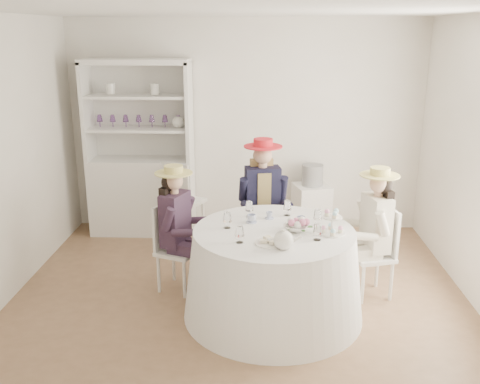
{
  "coord_description": "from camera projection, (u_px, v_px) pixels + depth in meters",
  "views": [
    {
      "loc": [
        0.19,
        -4.81,
        2.54
      ],
      "look_at": [
        0.0,
        0.1,
        1.05
      ],
      "focal_mm": 40.0,
      "sensor_mm": 36.0,
      "label": 1
    }
  ],
  "objects": [
    {
      "name": "spare_chair",
      "position": [
        181.0,
        198.0,
        6.67
      ],
      "size": [
        0.55,
        0.55,
        1.0
      ],
      "rotation": [
        0.0,
        0.0,
        2.67
      ],
      "color": "silver",
      "rests_on": "ground"
    },
    {
      "name": "guest_right",
      "position": [
        374.0,
        225.0,
        5.14
      ],
      "size": [
        0.53,
        0.5,
        1.31
      ],
      "rotation": [
        0.0,
        0.0,
        -1.31
      ],
      "color": "silver",
      "rests_on": "ground"
    },
    {
      "name": "teacup_b",
      "position": [
        269.0,
        216.0,
        5.04
      ],
      "size": [
        0.06,
        0.06,
        0.06
      ],
      "primitive_type": "imported",
      "rotation": [
        0.0,
        0.0,
        -0.03
      ],
      "color": "white",
      "rests_on": "tea_table"
    },
    {
      "name": "stemware_set",
      "position": [
        274.0,
        222.0,
        4.74
      ],
      "size": [
        0.9,
        0.9,
        0.15
      ],
      "color": "white",
      "rests_on": "tea_table"
    },
    {
      "name": "ground",
      "position": [
        240.0,
        295.0,
        5.34
      ],
      "size": [
        4.5,
        4.5,
        0.0
      ],
      "primitive_type": "plane",
      "color": "brown",
      "rests_on": "ground"
    },
    {
      "name": "guest_left",
      "position": [
        177.0,
        221.0,
        5.27
      ],
      "size": [
        0.54,
        0.49,
        1.3
      ],
      "rotation": [
        0.0,
        0.0,
        1.19
      ],
      "color": "silver",
      "rests_on": "ground"
    },
    {
      "name": "wall_front",
      "position": [
        226.0,
        249.0,
        3.04
      ],
      "size": [
        4.5,
        0.0,
        4.5
      ],
      "primitive_type": "plane",
      "rotation": [
        -1.57,
        0.0,
        0.0
      ],
      "color": "silver",
      "rests_on": "ground"
    },
    {
      "name": "wall_back",
      "position": [
        246.0,
        127.0,
        6.86
      ],
      "size": [
        4.5,
        0.0,
        4.5
      ],
      "primitive_type": "plane",
      "rotation": [
        1.57,
        0.0,
        0.0
      ],
      "color": "silver",
      "rests_on": "ground"
    },
    {
      "name": "teacup_c",
      "position": [
        301.0,
        221.0,
        4.91
      ],
      "size": [
        0.1,
        0.1,
        0.06
      ],
      "primitive_type": "imported",
      "rotation": [
        0.0,
        0.0,
        -0.27
      ],
      "color": "white",
      "rests_on": "tea_table"
    },
    {
      "name": "sandwich_plate",
      "position": [
        269.0,
        242.0,
        4.46
      ],
      "size": [
        0.24,
        0.24,
        0.05
      ],
      "rotation": [
        0.0,
        0.0,
        -0.37
      ],
      "color": "white",
      "rests_on": "tea_table"
    },
    {
      "name": "teacup_a",
      "position": [
        252.0,
        219.0,
        4.94
      ],
      "size": [
        0.11,
        0.11,
        0.07
      ],
      "primitive_type": "imported",
      "rotation": [
        0.0,
        0.0,
        0.41
      ],
      "color": "white",
      "rests_on": "tea_table"
    },
    {
      "name": "flower_arrangement",
      "position": [
        299.0,
        223.0,
        4.71
      ],
      "size": [
        0.17,
        0.17,
        0.06
      ],
      "rotation": [
        0.0,
        0.0,
        -0.33
      ],
      "color": "pink",
      "rests_on": "tea_table"
    },
    {
      "name": "side_table",
      "position": [
        311.0,
        209.0,
        6.89
      ],
      "size": [
        0.51,
        0.51,
        0.65
      ],
      "primitive_type": "cube",
      "rotation": [
        0.0,
        0.0,
        0.26
      ],
      "color": "silver",
      "rests_on": "ground"
    },
    {
      "name": "flower_bowl",
      "position": [
        296.0,
        228.0,
        4.73
      ],
      "size": [
        0.26,
        0.26,
        0.05
      ],
      "primitive_type": "imported",
      "rotation": [
        0.0,
        0.0,
        -0.25
      ],
      "color": "white",
      "rests_on": "tea_table"
    },
    {
      "name": "wall_left",
      "position": [
        1.0,
        162.0,
        5.03
      ],
      "size": [
        0.0,
        4.5,
        4.5
      ],
      "primitive_type": "plane",
      "rotation": [
        1.57,
        0.0,
        1.57
      ],
      "color": "silver",
      "rests_on": "ground"
    },
    {
      "name": "cupcake_stand",
      "position": [
        332.0,
        225.0,
        4.66
      ],
      "size": [
        0.23,
        0.23,
        0.21
      ],
      "rotation": [
        0.0,
        0.0,
        -0.21
      ],
      "color": "white",
      "rests_on": "tea_table"
    },
    {
      "name": "tea_table",
      "position": [
        273.0,
        273.0,
        4.88
      ],
      "size": [
        1.65,
        1.65,
        0.83
      ],
      "rotation": [
        0.0,
        0.0,
        -0.07
      ],
      "color": "white",
      "rests_on": "ground"
    },
    {
      "name": "ceiling",
      "position": [
        240.0,
        11.0,
        4.56
      ],
      "size": [
        4.5,
        4.5,
        0.0
      ],
      "primitive_type": "plane",
      "rotation": [
        3.14,
        0.0,
        0.0
      ],
      "color": "white",
      "rests_on": "wall_back"
    },
    {
      "name": "guest_mid",
      "position": [
        263.0,
        196.0,
        5.77
      ],
      "size": [
        0.54,
        0.57,
        1.45
      ],
      "rotation": [
        0.0,
        0.0,
        0.18
      ],
      "color": "silver",
      "rests_on": "ground"
    },
    {
      "name": "table_teapot",
      "position": [
        284.0,
        240.0,
        4.34
      ],
      "size": [
        0.23,
        0.16,
        0.17
      ],
      "rotation": [
        0.0,
        0.0,
        0.17
      ],
      "color": "white",
      "rests_on": "tea_table"
    },
    {
      "name": "hatbox",
      "position": [
        312.0,
        175.0,
        6.76
      ],
      "size": [
        0.28,
        0.28,
        0.27
      ],
      "primitive_type": "cylinder",
      "rotation": [
        0.0,
        0.0,
        0.07
      ],
      "color": "black",
      "rests_on": "side_table"
    },
    {
      "name": "hutch",
      "position": [
        142.0,
        173.0,
        6.84
      ],
      "size": [
        1.41,
        0.76,
        2.21
      ],
      "rotation": [
        0.0,
        0.0,
        0.21
      ],
      "color": "silver",
      "rests_on": "ground"
    }
  ]
}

